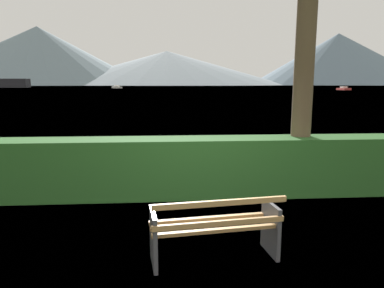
# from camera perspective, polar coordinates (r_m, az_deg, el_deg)

# --- Properties ---
(ground_plane) EXTENTS (1400.00, 1400.00, 0.00)m
(ground_plane) POSITION_cam_1_polar(r_m,az_deg,el_deg) (4.64, 3.53, -18.12)
(ground_plane) COLOR #4C6B33
(water_surface) EXTENTS (620.00, 620.00, 0.00)m
(water_surface) POSITION_cam_1_polar(r_m,az_deg,el_deg) (310.47, -4.03, 9.43)
(water_surface) COLOR slate
(water_surface) RESTS_ON ground_plane
(park_bench) EXTENTS (1.65, 0.77, 0.87)m
(park_bench) POSITION_cam_1_polar(r_m,az_deg,el_deg) (4.41, 3.79, -13.61)
(park_bench) COLOR tan
(park_bench) RESTS_ON ground_plane
(hedge_row) EXTENTS (13.10, 0.77, 1.14)m
(hedge_row) POSITION_cam_1_polar(r_m,az_deg,el_deg) (6.82, 0.76, -3.77)
(hedge_row) COLOR #285B23
(hedge_row) RESTS_ON ground_plane
(fishing_boat_near) EXTENTS (6.21, 9.16, 1.50)m
(fishing_boat_near) POSITION_cam_1_polar(r_m,az_deg,el_deg) (177.07, -12.24, 9.11)
(fishing_boat_near) COLOR silver
(fishing_boat_near) RESTS_ON water_surface
(sailboat_mid) EXTENTS (3.14, 7.81, 1.35)m
(sailboat_mid) POSITION_cam_1_polar(r_m,az_deg,el_deg) (133.91, 23.63, 8.31)
(sailboat_mid) COLOR #B2332D
(sailboat_mid) RESTS_ON water_surface
(distant_hills) EXTENTS (799.09, 398.31, 89.13)m
(distant_hills) POSITION_cam_1_polar(r_m,az_deg,el_deg) (583.44, -4.10, 13.40)
(distant_hills) COLOR slate
(distant_hills) RESTS_ON ground_plane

